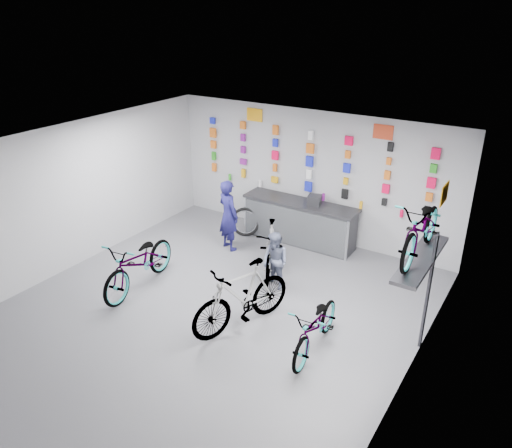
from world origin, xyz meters
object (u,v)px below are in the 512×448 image
Objects in this scene: clerk at (228,215)px; customer at (275,261)px; counter at (299,223)px; bike_right at (316,327)px; bike_service at (270,249)px; bike_center at (242,296)px; bike_left at (140,263)px.

customer is at bearing 172.30° from clerk.
counter is 2.13m from customer.
counter is at bearing 117.53° from bike_right.
bike_service is at bearing 132.83° from bike_right.
bike_center reaches higher than bike_service.
bike_center is 1.37m from bike_right.
counter is 3.83m from bike_left.
bike_right is at bearing -25.09° from customer.
bike_service reaches higher than counter.
bike_center is 1.13× the size of bike_service.
counter reaches higher than bike_right.
customer is at bearing 135.05° from bike_right.
bike_center is 1.42m from customer.
customer is (0.55, -2.05, 0.09)m from counter.
counter is at bearing 121.71° from bike_center.
bike_right is at bearing 23.83° from bike_center.
customer reaches higher than bike_right.
bike_right is 0.97× the size of bike_service.
clerk is at bearing 168.00° from customer.
bike_service is (1.83, 1.87, -0.02)m from bike_left.
counter is at bearing 70.37° from bike_service.
customer is at bearing 24.94° from bike_left.
bike_left is 1.05× the size of bike_center.
bike_center is 1.16× the size of bike_right.
bike_left is at bearing 177.15° from bike_right.
clerk is at bearing 71.06° from bike_left.
clerk reaches higher than customer.
customer reaches higher than bike_left.
clerk is (-1.19, -1.14, 0.33)m from counter.
bike_right is at bearing -58.25° from counter.
clerk reaches higher than counter.
bike_service is 1.46m from clerk.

